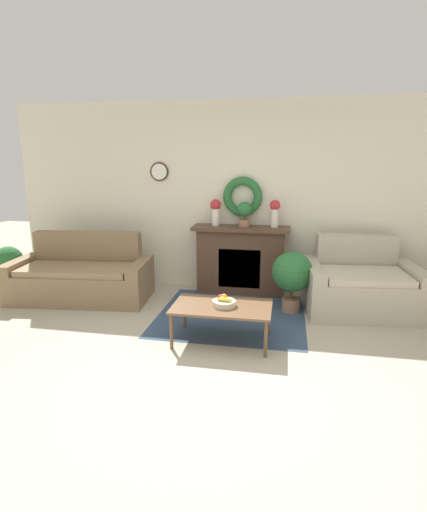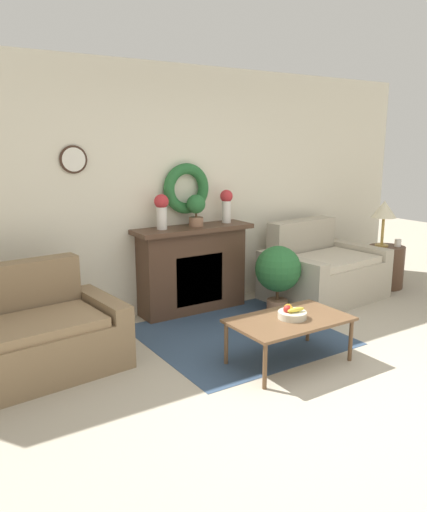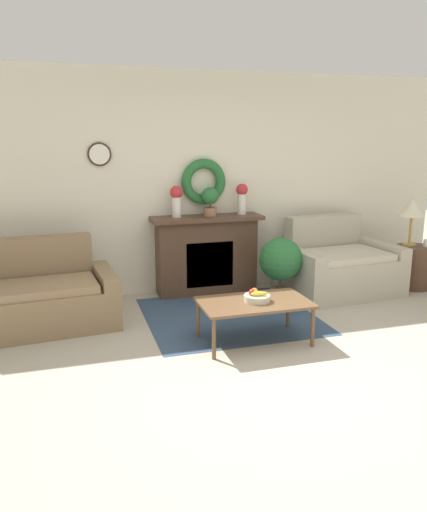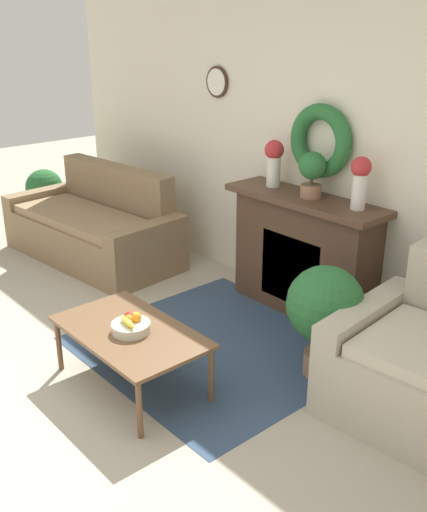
# 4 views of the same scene
# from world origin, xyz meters

# --- Properties ---
(ground_plane) EXTENTS (16.00, 16.00, 0.00)m
(ground_plane) POSITION_xyz_m (0.00, 0.00, 0.00)
(ground_plane) COLOR #ADA38E
(floor_rug) EXTENTS (1.80, 1.71, 0.01)m
(floor_rug) POSITION_xyz_m (0.04, 1.54, 0.00)
(floor_rug) COLOR #334760
(floor_rug) RESTS_ON ground_plane
(wall_back) EXTENTS (6.80, 0.18, 2.70)m
(wall_back) POSITION_xyz_m (-0.00, 2.66, 1.35)
(wall_back) COLOR beige
(wall_back) RESTS_ON ground_plane
(fireplace) EXTENTS (1.37, 0.41, 0.97)m
(fireplace) POSITION_xyz_m (0.05, 2.45, 0.49)
(fireplace) COLOR #4C3323
(fireplace) RESTS_ON ground_plane
(couch_left) EXTENTS (1.95, 1.04, 0.89)m
(couch_left) POSITION_xyz_m (-2.10, 1.80, 0.30)
(couch_left) COLOR #846B4C
(couch_left) RESTS_ON ground_plane
(loveseat_right) EXTENTS (1.46, 1.12, 0.93)m
(loveseat_right) POSITION_xyz_m (1.63, 2.01, 0.33)
(loveseat_right) COLOR #B2A893
(loveseat_right) RESTS_ON ground_plane
(coffee_table) EXTENTS (1.04, 0.61, 0.40)m
(coffee_table) POSITION_xyz_m (0.04, 0.80, 0.37)
(coffee_table) COLOR brown
(coffee_table) RESTS_ON ground_plane
(fruit_bowl) EXTENTS (0.25, 0.25, 0.12)m
(fruit_bowl) POSITION_xyz_m (0.06, 0.80, 0.45)
(fruit_bowl) COLOR beige
(fruit_bowl) RESTS_ON coffee_table
(side_table_by_loveseat) EXTENTS (0.46, 0.46, 0.55)m
(side_table_by_loveseat) POSITION_xyz_m (2.68, 1.89, 0.28)
(side_table_by_loveseat) COLOR #4C3323
(side_table_by_loveseat) RESTS_ON ground_plane
(table_lamp) EXTENTS (0.31, 0.31, 0.60)m
(table_lamp) POSITION_xyz_m (2.62, 1.93, 1.02)
(table_lamp) COLOR #B28E42
(table_lamp) RESTS_ON side_table_by_loveseat
(mug) EXTENTS (0.08, 0.08, 0.09)m
(mug) POSITION_xyz_m (2.78, 1.81, 0.60)
(mug) COLOR silver
(mug) RESTS_ON side_table_by_loveseat
(vase_on_mantel_left) EXTENTS (0.16, 0.16, 0.37)m
(vase_on_mantel_left) POSITION_xyz_m (-0.32, 2.46, 1.19)
(vase_on_mantel_left) COLOR silver
(vase_on_mantel_left) RESTS_ON fireplace
(vase_on_mantel_right) EXTENTS (0.15, 0.15, 0.38)m
(vase_on_mantel_right) POSITION_xyz_m (0.51, 2.46, 1.20)
(vase_on_mantel_right) COLOR silver
(vase_on_mantel_right) RESTS_ON fireplace
(potted_plant_on_mantel) EXTENTS (0.21, 0.21, 0.35)m
(potted_plant_on_mantel) POSITION_xyz_m (0.09, 2.44, 1.18)
(potted_plant_on_mantel) COLOR #8E664C
(potted_plant_on_mantel) RESTS_ON fireplace
(potted_plant_floor_by_loveseat) EXTENTS (0.51, 0.51, 0.78)m
(potted_plant_floor_by_loveseat) POSITION_xyz_m (0.77, 1.82, 0.49)
(potted_plant_floor_by_loveseat) COLOR #8E664C
(potted_plant_floor_by_loveseat) RESTS_ON ground_plane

